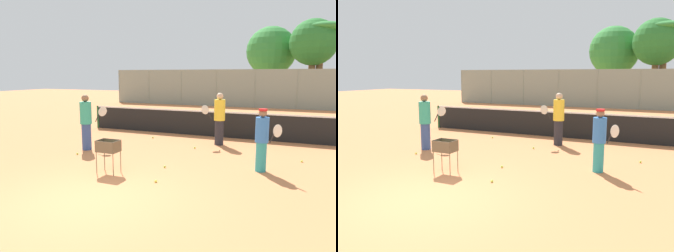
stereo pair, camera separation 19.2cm
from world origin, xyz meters
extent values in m
plane|color=#D37F4C|center=(0.00, 0.00, 0.00)|extent=(80.00, 80.00, 0.00)
cylinder|color=#26592D|center=(-5.37, 7.83, 0.54)|extent=(0.10, 0.10, 1.07)
cube|color=black|center=(0.00, 7.83, 0.51)|extent=(10.73, 0.01, 1.01)
cube|color=white|center=(0.00, 7.83, 1.04)|extent=(10.73, 0.02, 0.06)
cylinder|color=gray|center=(-12.26, 20.76, 1.48)|extent=(0.08, 0.08, 2.96)
cylinder|color=gray|center=(-9.19, 20.76, 1.48)|extent=(0.08, 0.08, 2.96)
cylinder|color=gray|center=(-6.13, 20.76, 1.48)|extent=(0.08, 0.08, 2.96)
cylinder|color=gray|center=(-3.06, 20.76, 1.48)|extent=(0.08, 0.08, 2.96)
cylinder|color=gray|center=(0.00, 20.76, 1.48)|extent=(0.08, 0.08, 2.96)
cylinder|color=gray|center=(3.06, 20.76, 1.48)|extent=(0.08, 0.08, 2.96)
cube|color=gray|center=(0.00, 20.76, 1.48)|extent=(24.51, 0.01, 2.96)
cylinder|color=brown|center=(3.92, 23.95, 2.00)|extent=(0.52, 0.52, 4.00)
sphere|color=#28722D|center=(3.92, 23.95, 5.10)|extent=(3.68, 3.68, 3.68)
cylinder|color=brown|center=(0.44, 26.16, 1.67)|extent=(0.50, 0.50, 3.33)
sphere|color=#338438|center=(0.44, 26.16, 4.64)|extent=(4.37, 4.37, 4.37)
cylinder|color=brown|center=(4.47, 24.11, 2.89)|extent=(0.52, 0.52, 5.79)
ellipsoid|color=#338438|center=(4.47, 24.11, 6.22)|extent=(3.46, 3.46, 0.87)
cylinder|color=#26262D|center=(1.04, 6.36, 0.45)|extent=(0.32, 0.32, 0.91)
cylinder|color=yellow|center=(1.04, 6.36, 1.29)|extent=(0.40, 0.40, 0.76)
sphere|color=#DBB28C|center=(1.04, 6.36, 1.79)|extent=(0.25, 0.25, 0.25)
cylinder|color=black|center=(0.75, 6.12, 1.10)|extent=(0.13, 0.12, 0.27)
ellipsoid|color=silver|center=(0.60, 6.00, 1.32)|extent=(0.33, 0.28, 0.43)
cylinder|color=teal|center=(2.93, 3.54, 0.40)|extent=(0.28, 0.28, 0.79)
cylinder|color=blue|center=(2.93, 3.54, 1.12)|extent=(0.35, 0.35, 0.66)
sphere|color=#8C6647|center=(2.93, 3.54, 1.56)|extent=(0.22, 0.22, 0.22)
cylinder|color=red|center=(2.93, 3.54, 1.65)|extent=(0.23, 0.23, 0.05)
cylinder|color=black|center=(3.21, 3.32, 0.96)|extent=(0.13, 0.11, 0.27)
ellipsoid|color=silver|center=(3.35, 3.21, 1.18)|extent=(0.33, 0.27, 0.43)
cylinder|color=#334C8C|center=(-2.92, 3.77, 0.45)|extent=(0.32, 0.32, 0.90)
cylinder|color=teal|center=(-2.92, 3.77, 1.27)|extent=(0.39, 0.39, 0.75)
sphere|color=#8C6647|center=(-2.92, 3.77, 1.77)|extent=(0.24, 0.24, 0.24)
cylinder|color=black|center=(-2.63, 4.00, 1.09)|extent=(0.13, 0.11, 0.27)
ellipsoid|color=silver|center=(-2.48, 4.12, 1.31)|extent=(0.33, 0.27, 0.43)
cylinder|color=brown|center=(-0.95, 1.60, 0.29)|extent=(0.02, 0.02, 0.58)
cylinder|color=brown|center=(-0.44, 1.60, 0.29)|extent=(0.02, 0.02, 0.58)
cylinder|color=brown|center=(-0.95, 1.96, 0.29)|extent=(0.02, 0.02, 0.58)
cylinder|color=brown|center=(-0.44, 1.96, 0.29)|extent=(0.02, 0.02, 0.58)
cube|color=brown|center=(-0.69, 1.78, 0.58)|extent=(0.55, 0.40, 0.01)
cube|color=brown|center=(-0.69, 1.58, 0.73)|extent=(0.55, 0.01, 0.30)
cube|color=brown|center=(-0.69, 1.98, 0.73)|extent=(0.55, 0.01, 0.30)
cube|color=brown|center=(-0.97, 1.78, 0.73)|extent=(0.01, 0.40, 0.30)
cube|color=brown|center=(-0.42, 1.78, 0.73)|extent=(0.01, 0.40, 0.30)
sphere|color=#D1E54C|center=(-0.77, 1.83, 0.62)|extent=(0.07, 0.07, 0.07)
sphere|color=#D1E54C|center=(-0.84, 1.78, 0.62)|extent=(0.07, 0.07, 0.07)
sphere|color=#D1E54C|center=(-0.88, 1.71, 0.68)|extent=(0.07, 0.07, 0.07)
sphere|color=#D1E54C|center=(-0.75, 1.65, 0.68)|extent=(0.07, 0.07, 0.07)
sphere|color=#D1E54C|center=(-0.78, 1.87, 0.68)|extent=(0.07, 0.07, 0.07)
sphere|color=#D1E54C|center=(-0.52, 1.75, 0.68)|extent=(0.07, 0.07, 0.07)
sphere|color=#D1E54C|center=(-0.91, 1.79, 0.62)|extent=(0.07, 0.07, 0.07)
sphere|color=#D1E54C|center=(-0.58, 1.72, 0.62)|extent=(0.07, 0.07, 0.07)
sphere|color=#D1E54C|center=(-0.65, 1.70, 0.68)|extent=(0.07, 0.07, 0.07)
sphere|color=#D1E54C|center=(-0.60, 1.66, 0.62)|extent=(0.07, 0.07, 0.07)
sphere|color=#D1E54C|center=(-0.84, 1.79, 0.62)|extent=(0.07, 0.07, 0.07)
sphere|color=#D1E54C|center=(-0.67, 1.84, 0.62)|extent=(0.07, 0.07, 0.07)
sphere|color=#D1E54C|center=(3.92, 4.97, 0.03)|extent=(0.07, 0.07, 0.07)
sphere|color=#D1E54C|center=(-1.74, 6.50, 0.03)|extent=(0.07, 0.07, 0.07)
sphere|color=#D1E54C|center=(0.46, 2.81, 0.03)|extent=(0.07, 0.07, 0.07)
sphere|color=#D1E54C|center=(0.44, 5.39, 0.03)|extent=(0.07, 0.07, 0.07)
sphere|color=#D1E54C|center=(-2.76, 3.05, 0.03)|extent=(0.07, 0.07, 0.07)
sphere|color=#D1E54C|center=(0.77, 1.58, 0.03)|extent=(0.07, 0.07, 0.07)
camera|label=1|loc=(4.08, -5.20, 2.56)|focal=35.00mm
camera|label=2|loc=(4.25, -5.12, 2.56)|focal=35.00mm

